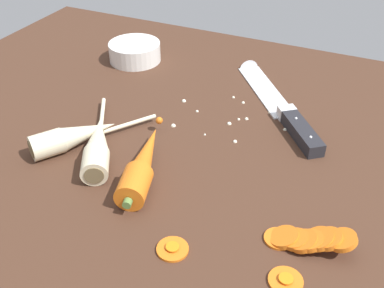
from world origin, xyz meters
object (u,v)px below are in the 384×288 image
at_px(parsnip_front, 97,145).
at_px(prep_bowl, 135,51).
at_px(parsnip_mid_left, 75,136).
at_px(carrot_slice_stack, 307,239).
at_px(carrot_slice_stray_near, 173,248).
at_px(chefs_knife, 274,99).
at_px(carrot_slice_stray_mid, 286,280).
at_px(whole_carrot, 142,164).

relative_size(parsnip_front, prep_bowl, 1.89).
xyz_separation_m(parsnip_front, parsnip_mid_left, (-0.05, 0.01, 0.00)).
height_order(carrot_slice_stack, carrot_slice_stray_near, carrot_slice_stack).
height_order(chefs_knife, prep_bowl, prep_bowl).
xyz_separation_m(carrot_slice_stack, prep_bowl, (-0.46, 0.37, 0.01)).
bearing_deg(parsnip_mid_left, chefs_knife, 47.24).
bearing_deg(carrot_slice_stray_mid, whole_carrot, 157.78).
distance_m(parsnip_front, carrot_slice_stack, 0.34).
bearing_deg(carrot_slice_stack, whole_carrot, 171.85).
bearing_deg(chefs_knife, parsnip_mid_left, -132.76).
bearing_deg(whole_carrot, chefs_knife, 68.26).
distance_m(parsnip_front, prep_bowl, 0.34).
distance_m(whole_carrot, parsnip_mid_left, 0.14).
bearing_deg(carrot_slice_stray_mid, carrot_slice_stack, 82.26).
bearing_deg(prep_bowl, whole_carrot, -57.96).
relative_size(parsnip_mid_left, carrot_slice_stack, 1.72).
bearing_deg(carrot_slice_stray_mid, prep_bowl, 136.21).
height_order(whole_carrot, carrot_slice_stray_mid, whole_carrot).
height_order(parsnip_front, carrot_slice_stray_near, parsnip_front).
distance_m(whole_carrot, carrot_slice_stack, 0.25).
height_order(whole_carrot, carrot_slice_stack, whole_carrot).
relative_size(parsnip_front, carrot_slice_stray_near, 5.22).
relative_size(chefs_knife, parsnip_mid_left, 1.56).
relative_size(whole_carrot, carrot_slice_stray_mid, 5.10).
bearing_deg(carrot_slice_stray_near, whole_carrot, 133.18).
distance_m(carrot_slice_stray_mid, prep_bowl, 0.62).
relative_size(whole_carrot, prep_bowl, 1.87).
relative_size(parsnip_mid_left, carrot_slice_stray_near, 4.72).
xyz_separation_m(parsnip_front, prep_bowl, (-0.12, 0.32, 0.00)).
height_order(carrot_slice_stack, prep_bowl, prep_bowl).
distance_m(whole_carrot, carrot_slice_stray_mid, 0.26).
bearing_deg(carrot_slice_stray_near, chefs_knife, 88.46).
xyz_separation_m(chefs_knife, parsnip_mid_left, (-0.25, -0.27, 0.01)).
height_order(parsnip_front, prep_bowl, same).
bearing_deg(parsnip_mid_left, carrot_slice_stack, -8.03).
xyz_separation_m(chefs_knife, whole_carrot, (-0.11, -0.29, 0.01)).
bearing_deg(whole_carrot, carrot_slice_stack, -8.15).
height_order(parsnip_front, carrot_slice_stray_mid, parsnip_front).
bearing_deg(carrot_slice_stack, chefs_knife, 112.87).
relative_size(carrot_slice_stack, carrot_slice_stray_mid, 2.71).
height_order(whole_carrot, prep_bowl, whole_carrot).
relative_size(parsnip_mid_left, carrot_slice_stray_mid, 4.66).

